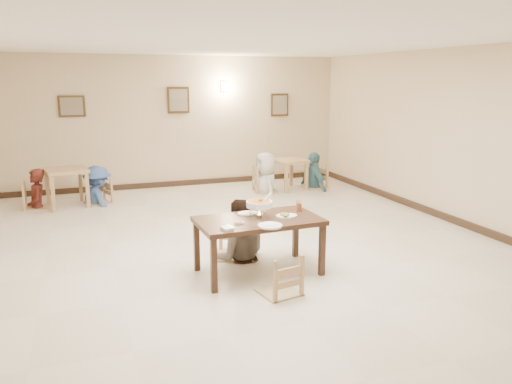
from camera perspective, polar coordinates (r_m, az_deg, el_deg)
name	(u,v)px	position (r m, az deg, el deg)	size (l,w,h in m)	color
floor	(242,253)	(7.28, -1.62, -7.00)	(10.00, 10.00, 0.00)	beige
ceiling	(240,37)	(6.88, -1.79, 17.25)	(10.00, 10.00, 0.00)	white
wall_back	(174,122)	(11.75, -9.30, 7.89)	(10.00, 10.00, 0.00)	beige
wall_right	(472,139)	(8.99, 23.48, 5.57)	(10.00, 10.00, 0.00)	beige
baseboard_back	(177,183)	(11.93, -9.03, 0.97)	(8.00, 0.06, 0.12)	#302015
baseboard_right	(463,223)	(9.23, 22.56, -3.32)	(0.06, 10.00, 0.12)	#302015
picture_a	(72,106)	(11.49, -20.32, 9.17)	(0.55, 0.04, 0.45)	#3B2712
picture_b	(178,100)	(11.70, -8.86, 10.34)	(0.50, 0.04, 0.60)	#3B2712
picture_c	(280,105)	(12.42, 2.73, 9.91)	(0.45, 0.04, 0.55)	#3B2712
wall_sconce	(225,86)	(11.95, -3.62, 11.95)	(0.16, 0.05, 0.22)	#FFD88C
main_table	(259,225)	(6.37, 0.30, -3.75)	(1.59, 0.94, 0.73)	#3B2113
chair_far	(235,220)	(7.00, -2.44, -3.21)	(0.50, 0.50, 1.08)	tan
chair_near	(279,255)	(5.82, 2.68, -7.26)	(0.44, 0.44, 0.94)	tan
main_diner	(239,199)	(6.88, -1.98, -0.82)	(0.82, 0.64, 1.69)	gray
curry_warmer	(259,204)	(6.35, 0.38, -1.40)	(0.37, 0.33, 0.30)	silver
rice_plate_far	(248,213)	(6.55, -0.97, -2.43)	(0.27, 0.27, 0.06)	white
rice_plate_near	(270,225)	(6.00, 1.62, -3.83)	(0.29, 0.29, 0.07)	white
fried_plate	(286,215)	(6.42, 3.50, -2.69)	(0.28, 0.28, 0.06)	white
chili_dish	(239,222)	(6.15, -1.94, -3.47)	(0.12, 0.12, 0.02)	white
napkin_cutlery	(227,228)	(5.91, -3.31, -4.15)	(0.16, 0.24, 0.03)	white
drink_glass	(299,206)	(6.70, 4.94, -1.64)	(0.07, 0.07, 0.15)	white
bg_table_left	(66,176)	(10.46, -20.86, 1.76)	(0.89, 0.89, 0.76)	tan
bg_table_right	(289,165)	(11.37, 3.79, 3.05)	(0.83, 0.83, 0.69)	tan
bg_chair_ll	(35,183)	(10.54, -23.90, 0.90)	(0.47, 0.47, 0.99)	tan
bg_chair_lr	(97,180)	(10.51, -17.70, 1.32)	(0.46, 0.46, 0.98)	tan
bg_chair_rl	(265,168)	(11.10, 1.09, 2.78)	(0.51, 0.51, 1.08)	tan
bg_chair_rr	(314,165)	(11.55, 6.64, 3.08)	(0.51, 0.51, 1.08)	tan
bg_diner_a	(34,169)	(10.49, -24.04, 2.42)	(0.57, 0.37, 1.56)	#4E1C15
bg_diner_b	(96,166)	(10.46, -17.81, 2.87)	(1.00, 0.58, 1.56)	#3D63A3
bg_diner_c	(265,152)	(11.05, 1.09, 4.54)	(0.86, 0.56, 1.77)	silver
bg_diner_d	(314,152)	(11.51, 6.67, 4.53)	(0.98, 0.41, 1.67)	teal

